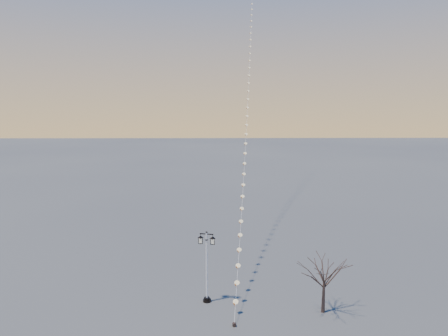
{
  "coord_description": "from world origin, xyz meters",
  "views": [
    {
      "loc": [
        0.54,
        -22.09,
        12.29
      ],
      "look_at": [
        1.0,
        7.05,
        8.0
      ],
      "focal_mm": 32.12,
      "sensor_mm": 36.0,
      "label": 1
    }
  ],
  "objects": [
    {
      "name": "ground",
      "position": [
        0.0,
        0.0,
        0.0
      ],
      "size": [
        300.0,
        300.0,
        0.0
      ],
      "primitive_type": "plane",
      "color": "#484A49",
      "rests_on": "ground"
    },
    {
      "name": "street_lamp",
      "position": [
        -0.18,
        2.2,
        2.6
      ],
      "size": [
        1.17,
        0.58,
        4.69
      ],
      "rotation": [
        0.0,
        0.0,
        -0.22
      ],
      "color": "black",
      "rests_on": "ground"
    },
    {
      "name": "bare_tree",
      "position": [
        6.95,
        0.74,
        2.52
      ],
      "size": [
        2.19,
        2.19,
        3.63
      ],
      "rotation": [
        0.0,
        0.0,
        -0.39
      ],
      "color": "#35261F",
      "rests_on": "ground"
    },
    {
      "name": "kite_train",
      "position": [
        3.99,
        24.43,
        16.38
      ],
      "size": [
        5.67,
        51.05,
        32.92
      ],
      "rotation": [
        0.0,
        0.0,
        0.14
      ],
      "color": "black",
      "rests_on": "ground"
    }
  ]
}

